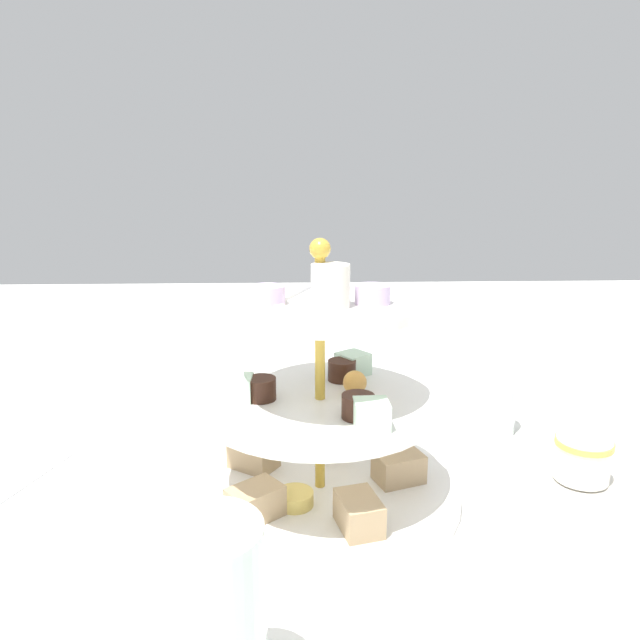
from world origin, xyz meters
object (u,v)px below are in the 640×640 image
water_glass_short_left (490,403)px  butter_knife_left (27,481)px  tiered_serving_stand (320,424)px  teacup_with_saucer (582,462)px  water_glass_tall_right (209,627)px

water_glass_short_left → butter_knife_left: bearing=-78.3°
tiered_serving_stand → teacup_with_saucer: tiered_serving_stand is taller
water_glass_short_left → water_glass_tall_right: bearing=-36.4°
water_glass_tall_right → teacup_with_saucer: 0.44m
teacup_with_saucer → butter_knife_left: (-0.02, -0.59, -0.02)m
water_glass_short_left → butter_knife_left: (0.11, -0.53, -0.04)m
water_glass_tall_right → water_glass_short_left: bearing=143.6°
tiered_serving_stand → water_glass_tall_right: tiered_serving_stand is taller
teacup_with_saucer → butter_knife_left: bearing=-92.3°
butter_knife_left → teacup_with_saucer: bearing=105.2°
water_glass_tall_right → butter_knife_left: (-0.29, -0.24, -0.06)m
water_glass_short_left → teacup_with_saucer: water_glass_short_left is taller
water_glass_short_left → butter_knife_left: water_glass_short_left is taller
water_glass_tall_right → teacup_with_saucer: (-0.27, 0.35, -0.04)m
water_glass_tall_right → water_glass_short_left: size_ratio=1.70×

